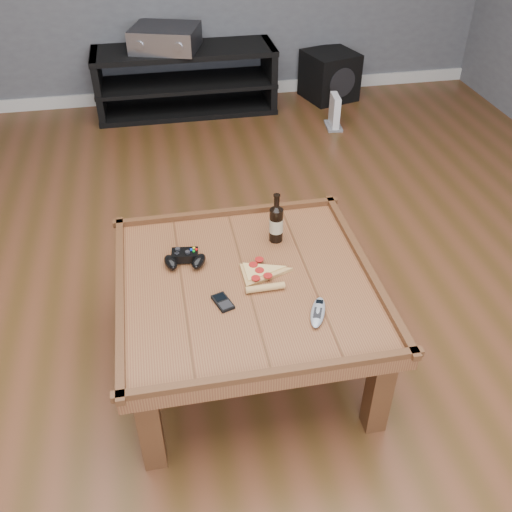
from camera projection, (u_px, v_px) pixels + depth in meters
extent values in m
plane|color=#4A2F15|center=(248.00, 360.00, 2.50)|extent=(6.00, 6.00, 0.00)
cube|color=silver|center=(185.00, 93.00, 4.80)|extent=(5.00, 0.02, 0.10)
cube|color=brown|center=(247.00, 287.00, 2.24)|extent=(1.00, 1.00, 0.06)
cube|color=#472613|center=(150.00, 428.00, 1.99)|extent=(0.08, 0.08, 0.39)
cube|color=#472613|center=(378.00, 392.00, 2.12)|extent=(0.08, 0.08, 0.39)
cube|color=#472613|center=(142.00, 277.00, 2.64)|extent=(0.08, 0.08, 0.39)
cube|color=#472613|center=(317.00, 256.00, 2.77)|extent=(0.08, 0.08, 0.39)
cube|color=#472613|center=(228.00, 212.00, 2.59)|extent=(1.03, 0.03, 0.03)
cube|color=#472613|center=(273.00, 373.00, 1.84)|extent=(1.03, 0.03, 0.03)
cube|color=#472613|center=(365.00, 264.00, 2.29)|extent=(0.03, 1.03, 0.03)
cube|color=#472613|center=(120.00, 294.00, 2.14)|extent=(0.03, 1.03, 0.03)
cube|color=black|center=(184.00, 51.00, 4.35)|extent=(1.40, 0.45, 0.04)
cube|color=black|center=(186.00, 83.00, 4.50)|extent=(1.40, 0.45, 0.03)
cube|color=black|center=(188.00, 108.00, 4.63)|extent=(1.40, 0.45, 0.04)
cube|color=black|center=(99.00, 86.00, 4.39)|extent=(0.05, 0.44, 0.50)
cube|color=black|center=(269.00, 75.00, 4.59)|extent=(0.05, 0.44, 0.50)
cylinder|color=black|center=(276.00, 225.00, 2.40)|extent=(0.06, 0.06, 0.15)
cone|color=black|center=(277.00, 207.00, 2.34)|extent=(0.06, 0.06, 0.03)
cylinder|color=black|center=(277.00, 201.00, 2.33)|extent=(0.02, 0.02, 0.05)
cylinder|color=black|center=(277.00, 195.00, 2.31)|extent=(0.03, 0.03, 0.01)
cylinder|color=#C6BA8F|center=(276.00, 225.00, 2.40)|extent=(0.06, 0.06, 0.06)
cube|color=black|center=(185.00, 255.00, 2.32)|extent=(0.12, 0.08, 0.04)
ellipsoid|color=black|center=(171.00, 262.00, 2.28)|extent=(0.07, 0.10, 0.04)
ellipsoid|color=black|center=(199.00, 261.00, 2.29)|extent=(0.09, 0.10, 0.04)
cylinder|color=black|center=(178.00, 249.00, 2.31)|extent=(0.02, 0.02, 0.01)
cylinder|color=black|center=(188.00, 252.00, 2.30)|extent=(0.02, 0.02, 0.01)
cylinder|color=yellow|center=(194.00, 248.00, 2.32)|extent=(0.01, 0.01, 0.01)
cylinder|color=red|center=(196.00, 250.00, 2.31)|extent=(0.01, 0.01, 0.01)
cylinder|color=#0C33CC|center=(191.00, 250.00, 2.31)|extent=(0.01, 0.01, 0.01)
cylinder|color=#0C9919|center=(194.00, 251.00, 2.30)|extent=(0.01, 0.01, 0.01)
cylinder|color=tan|center=(265.00, 288.00, 2.17)|extent=(0.15, 0.03, 0.03)
cylinder|color=#A91715|center=(256.00, 278.00, 2.21)|extent=(0.04, 0.04, 0.00)
cylinder|color=#A91715|center=(268.00, 276.00, 2.22)|extent=(0.04, 0.04, 0.00)
cylinder|color=#A91715|center=(260.00, 270.00, 2.25)|extent=(0.04, 0.04, 0.00)
cylinder|color=#A91715|center=(253.00, 265.00, 2.28)|extent=(0.04, 0.04, 0.00)
cylinder|color=#A91715|center=(259.00, 259.00, 2.30)|extent=(0.04, 0.04, 0.00)
cube|color=black|center=(223.00, 302.00, 2.12)|extent=(0.08, 0.11, 0.01)
cube|color=black|center=(220.00, 297.00, 2.13)|extent=(0.05, 0.05, 0.00)
cube|color=black|center=(226.00, 305.00, 2.10)|extent=(0.05, 0.05, 0.00)
ellipsoid|color=gray|center=(318.00, 312.00, 2.07)|extent=(0.11, 0.17, 0.02)
cube|color=black|center=(320.00, 302.00, 2.10)|extent=(0.03, 0.03, 0.00)
cube|color=black|center=(318.00, 313.00, 2.05)|extent=(0.05, 0.06, 0.00)
cube|color=black|center=(166.00, 38.00, 4.27)|extent=(0.58, 0.52, 0.17)
cube|color=#9D9FA7|center=(159.00, 46.00, 4.11)|extent=(0.46, 0.16, 0.17)
cylinder|color=#9D9FA7|center=(139.00, 46.00, 4.12)|extent=(0.06, 0.04, 0.06)
cylinder|color=#9D9FA7|center=(178.00, 47.00, 4.09)|extent=(0.06, 0.04, 0.06)
cube|color=black|center=(329.00, 75.00, 4.74)|extent=(0.47, 0.47, 0.38)
cylinder|color=black|center=(342.00, 83.00, 4.61)|extent=(0.23, 0.08, 0.24)
cube|color=gray|center=(333.00, 126.00, 4.39)|extent=(0.13, 0.21, 0.02)
cube|color=white|center=(335.00, 110.00, 4.31)|extent=(0.07, 0.18, 0.23)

